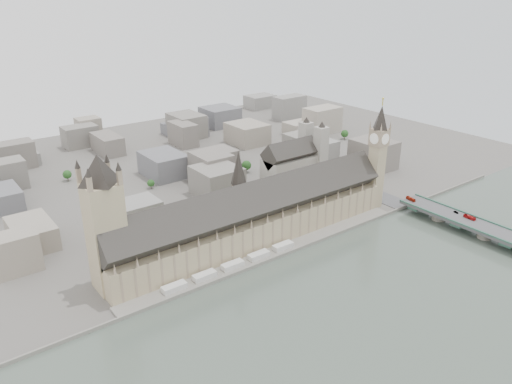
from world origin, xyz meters
TOP-DOWN VIEW (x-y plane):
  - ground at (0.00, 0.00)m, footprint 900.00×900.00m
  - river_thames at (0.00, -165.00)m, footprint 600.00×600.00m
  - embankment_wall at (0.00, -15.00)m, footprint 600.00×1.50m
  - river_terrace at (0.00, -7.50)m, footprint 270.00×15.00m
  - terrace_tents at (-40.00, -7.00)m, footprint 118.00×7.00m
  - palace_of_westminster at (0.00, 19.70)m, footprint 265.00×40.73m
  - elizabeth_tower at (138.00, 8.00)m, footprint 17.00×17.00m
  - victoria_tower at (-122.00, 26.00)m, footprint 30.00×30.00m
  - central_tower at (-10.00, 26.00)m, footprint 13.00×13.00m
  - westminster_bridge at (162.00, -87.50)m, footprint 25.00×325.00m
  - westminster_abbey at (110.92, 95.00)m, footprint 68.00×36.00m
  - city_skyline_inland at (0.00, 245.00)m, footprint 720.00×360.00m
  - park_trees at (-10.00, 60.00)m, footprint 110.00×30.00m
  - red_bus_north at (158.82, -20.06)m, footprint 4.46×11.00m
  - red_bus_south at (166.22, -76.99)m, footprint 3.17×11.32m
  - car_silver at (167.72, -62.77)m, footprint 2.32×4.83m
  - car_approach at (168.40, 39.93)m, footprint 2.51×5.43m

SIDE VIEW (x-z plane):
  - ground at x=0.00m, z-range 0.00..0.00m
  - river_thames at x=0.00m, z-range 0.00..0.00m
  - river_terrace at x=0.00m, z-range 0.00..2.00m
  - embankment_wall at x=0.00m, z-range 0.00..3.00m
  - terrace_tents at x=-40.00m, z-range 2.00..6.00m
  - westminster_bridge at x=162.00m, z-range 0.00..10.25m
  - park_trees at x=-10.00m, z-range 0.00..15.00m
  - car_silver at x=167.72m, z-range 10.25..11.78m
  - car_approach at x=168.40m, z-range 10.25..11.79m
  - red_bus_north at x=158.82m, z-range 10.25..13.24m
  - red_bus_south at x=166.22m, z-range 10.25..13.37m
  - city_skyline_inland at x=0.00m, z-range 0.00..38.00m
  - palace_of_westminster at x=0.00m, z-range -5.02..50.43m
  - westminster_abbey at x=110.92m, z-range -6.92..57.08m
  - victoria_tower at x=-122.00m, z-range 5.20..105.20m
  - central_tower at x=-10.00m, z-range 33.92..81.92m
  - elizabeth_tower at x=138.00m, z-range 4.34..111.84m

